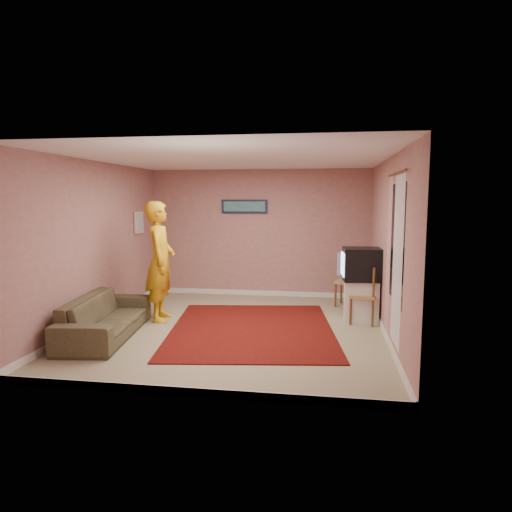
# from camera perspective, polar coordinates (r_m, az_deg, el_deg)

# --- Properties ---
(ground) EXTENTS (5.00, 5.00, 0.00)m
(ground) POSITION_cam_1_polar(r_m,az_deg,el_deg) (7.19, -2.54, -9.03)
(ground) COLOR gray
(ground) RESTS_ON ground
(wall_back) EXTENTS (4.50, 0.02, 2.60)m
(wall_back) POSITION_cam_1_polar(r_m,az_deg,el_deg) (9.40, 0.39, 2.86)
(wall_back) COLOR #B27576
(wall_back) RESTS_ON ground
(wall_front) EXTENTS (4.50, 0.02, 2.60)m
(wall_front) POSITION_cam_1_polar(r_m,az_deg,el_deg) (4.54, -8.78, -1.87)
(wall_front) COLOR #B27576
(wall_front) RESTS_ON ground
(wall_left) EXTENTS (0.02, 5.00, 2.60)m
(wall_left) POSITION_cam_1_polar(r_m,az_deg,el_deg) (7.70, -19.24, 1.51)
(wall_left) COLOR #B27576
(wall_left) RESTS_ON ground
(wall_right) EXTENTS (0.02, 5.00, 2.60)m
(wall_right) POSITION_cam_1_polar(r_m,az_deg,el_deg) (6.87, 16.15, 0.98)
(wall_right) COLOR #B27576
(wall_right) RESTS_ON ground
(ceiling) EXTENTS (4.50, 5.00, 0.02)m
(ceiling) POSITION_cam_1_polar(r_m,az_deg,el_deg) (6.93, -2.66, 12.08)
(ceiling) COLOR white
(ceiling) RESTS_ON wall_back
(baseboard_back) EXTENTS (4.50, 0.02, 0.10)m
(baseboard_back) POSITION_cam_1_polar(r_m,az_deg,el_deg) (9.56, 0.38, -4.63)
(baseboard_back) COLOR silver
(baseboard_back) RESTS_ON ground
(baseboard_front) EXTENTS (4.50, 0.02, 0.10)m
(baseboard_front) POSITION_cam_1_polar(r_m,az_deg,el_deg) (4.90, -8.45, -16.45)
(baseboard_front) COLOR silver
(baseboard_front) RESTS_ON ground
(baseboard_left) EXTENTS (0.02, 5.00, 0.10)m
(baseboard_left) POSITION_cam_1_polar(r_m,az_deg,el_deg) (7.91, -18.80, -7.53)
(baseboard_left) COLOR silver
(baseboard_left) RESTS_ON ground
(baseboard_right) EXTENTS (0.02, 5.00, 0.10)m
(baseboard_right) POSITION_cam_1_polar(r_m,az_deg,el_deg) (7.11, 15.71, -9.09)
(baseboard_right) COLOR silver
(baseboard_right) RESTS_ON ground
(window) EXTENTS (0.01, 1.10, 1.50)m
(window) POSITION_cam_1_polar(r_m,az_deg,el_deg) (5.97, 17.24, 1.50)
(window) COLOR black
(window) RESTS_ON wall_right
(curtain_sheer) EXTENTS (0.01, 0.75, 2.10)m
(curtain_sheer) POSITION_cam_1_polar(r_m,az_deg,el_deg) (5.84, 17.25, -0.60)
(curtain_sheer) COLOR silver
(curtain_sheer) RESTS_ON wall_right
(curtain_floral) EXTENTS (0.01, 0.35, 2.10)m
(curtain_floral) POSITION_cam_1_polar(r_m,az_deg,el_deg) (6.52, 16.22, 0.23)
(curtain_floral) COLOR beige
(curtain_floral) RESTS_ON wall_right
(curtain_rod) EXTENTS (0.02, 1.40, 0.02)m
(curtain_rod) POSITION_cam_1_polar(r_m,az_deg,el_deg) (5.94, 17.13, 9.88)
(curtain_rod) COLOR brown
(curtain_rod) RESTS_ON wall_right
(picture_back) EXTENTS (0.95, 0.04, 0.28)m
(picture_back) POSITION_cam_1_polar(r_m,az_deg,el_deg) (9.39, -1.46, 6.22)
(picture_back) COLOR #151B3A
(picture_back) RESTS_ON wall_back
(picture_left) EXTENTS (0.04, 0.38, 0.42)m
(picture_left) POSITION_cam_1_polar(r_m,az_deg,el_deg) (9.11, -14.42, 4.08)
(picture_left) COLOR beige
(picture_left) RESTS_ON wall_left
(area_rug) EXTENTS (2.85, 3.38, 0.02)m
(area_rug) POSITION_cam_1_polar(r_m,az_deg,el_deg) (7.14, -0.52, -9.08)
(area_rug) COLOR black
(area_rug) RESTS_ON ground
(tv_cabinet) EXTENTS (0.54, 0.49, 0.68)m
(tv_cabinet) POSITION_cam_1_polar(r_m,az_deg,el_deg) (7.72, 12.98, -5.46)
(tv_cabinet) COLOR silver
(tv_cabinet) RESTS_ON ground
(crt_tv) EXTENTS (0.65, 0.59, 0.53)m
(crt_tv) POSITION_cam_1_polar(r_m,az_deg,el_deg) (7.61, 13.06, -1.00)
(crt_tv) COLOR black
(crt_tv) RESTS_ON tv_cabinet
(chair_a) EXTENTS (0.54, 0.53, 0.52)m
(chair_a) POSITION_cam_1_polar(r_m,az_deg,el_deg) (8.70, 11.47, -2.41)
(chair_a) COLOR tan
(chair_a) RESTS_ON ground
(dvd_player) EXTENTS (0.33, 0.25, 0.05)m
(dvd_player) POSITION_cam_1_polar(r_m,az_deg,el_deg) (8.71, 11.46, -2.85)
(dvd_player) COLOR #AFAEB3
(dvd_player) RESTS_ON chair_a
(blue_throw) EXTENTS (0.42, 0.05, 0.44)m
(blue_throw) POSITION_cam_1_polar(r_m,az_deg,el_deg) (8.86, 11.44, -1.02)
(blue_throw) COLOR #8097D3
(blue_throw) RESTS_ON chair_a
(chair_b) EXTENTS (0.48, 0.50, 0.51)m
(chair_b) POSITION_cam_1_polar(r_m,az_deg,el_deg) (7.56, 13.31, -3.93)
(chair_b) COLOR tan
(chair_b) RESTS_ON ground
(game_console) EXTENTS (0.26, 0.21, 0.05)m
(game_console) POSITION_cam_1_polar(r_m,az_deg,el_deg) (7.58, 13.29, -4.44)
(game_console) COLOR silver
(game_console) RESTS_ON chair_b
(sofa) EXTENTS (1.04, 2.12, 0.60)m
(sofa) POSITION_cam_1_polar(r_m,az_deg,el_deg) (7.06, -18.28, -7.20)
(sofa) COLOR brown
(sofa) RESTS_ON ground
(person) EXTENTS (0.61, 0.80, 1.97)m
(person) POSITION_cam_1_polar(r_m,az_deg,el_deg) (7.66, -11.88, -0.65)
(person) COLOR gold
(person) RESTS_ON ground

